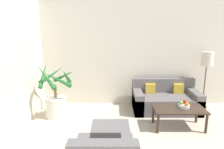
# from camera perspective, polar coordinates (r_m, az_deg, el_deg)

# --- Properties ---
(wall_back) EXTENTS (7.81, 0.06, 2.70)m
(wall_back) POSITION_cam_1_polar(r_m,az_deg,el_deg) (5.30, 14.19, 5.97)
(wall_back) COLOR beige
(wall_back) RESTS_ON ground_plane
(potted_palm) EXTENTS (0.87, 0.88, 1.24)m
(potted_palm) POSITION_cam_1_polar(r_m,az_deg,el_deg) (4.68, -15.98, -6.67)
(potted_palm) COLOR beige
(potted_palm) RESTS_ON ground_plane
(sofa_loveseat) EXTENTS (1.56, 0.81, 0.73)m
(sofa_loveseat) POSITION_cam_1_polar(r_m,az_deg,el_deg) (5.07, 14.73, -7.12)
(sofa_loveseat) COLOR #605B5B
(sofa_loveseat) RESTS_ON ground_plane
(floor_lamp) EXTENTS (0.28, 0.28, 1.42)m
(floor_lamp) POSITION_cam_1_polar(r_m,az_deg,el_deg) (5.38, 25.21, 3.25)
(floor_lamp) COLOR brown
(floor_lamp) RESTS_ON ground_plane
(coffee_table) EXTENTS (1.01, 0.54, 0.41)m
(coffee_table) POSITION_cam_1_polar(r_m,az_deg,el_deg) (4.25, 18.34, -9.78)
(coffee_table) COLOR #38281E
(coffee_table) RESTS_ON ground_plane
(fruit_bowl) EXTENTS (0.23, 0.23, 0.06)m
(fruit_bowl) POSITION_cam_1_polar(r_m,az_deg,el_deg) (4.30, 19.58, -8.41)
(fruit_bowl) COLOR beige
(fruit_bowl) RESTS_ON coffee_table
(apple_red) EXTENTS (0.08, 0.08, 0.08)m
(apple_red) POSITION_cam_1_polar(r_m,az_deg,el_deg) (4.34, 19.87, -7.28)
(apple_red) COLOR red
(apple_red) RESTS_ON fruit_bowl
(apple_green) EXTENTS (0.07, 0.07, 0.07)m
(apple_green) POSITION_cam_1_polar(r_m,az_deg,el_deg) (4.26, 18.84, -7.59)
(apple_green) COLOR olive
(apple_green) RESTS_ON fruit_bowl
(orange_fruit) EXTENTS (0.07, 0.07, 0.07)m
(orange_fruit) POSITION_cam_1_polar(r_m,az_deg,el_deg) (4.23, 20.37, -7.87)
(orange_fruit) COLOR orange
(orange_fruit) RESTS_ON fruit_bowl
(ottoman) EXTENTS (0.62, 0.48, 0.41)m
(ottoman) POSITION_cam_1_polar(r_m,az_deg,el_deg) (3.46, -0.68, -17.36)
(ottoman) COLOR #605B5B
(ottoman) RESTS_ON ground_plane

